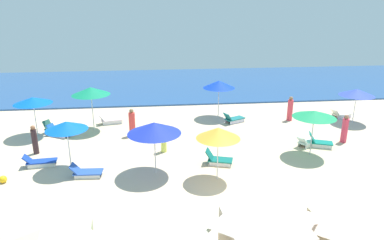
{
  "coord_description": "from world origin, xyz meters",
  "views": [
    {
      "loc": [
        -3.34,
        -11.69,
        7.64
      ],
      "look_at": [
        -1.18,
        8.1,
        0.98
      ],
      "focal_mm": 32.56,
      "sensor_mm": 36.0,
      "label": 1
    }
  ],
  "objects": [
    {
      "name": "umbrella_4",
      "position": [
        -7.52,
        4.18,
        2.23
      ],
      "size": [
        1.96,
        1.96,
        2.44
      ],
      "color": "silver",
      "rests_on": "ground_plane"
    },
    {
      "name": "lounge_chair_6_1",
      "position": [
        -9.64,
        9.26,
        0.29
      ],
      "size": [
        1.46,
        1.16,
        0.81
      ],
      "rotation": [
        0.0,
        0.0,
        1.05
      ],
      "color": "silver",
      "rests_on": "ground_plane"
    },
    {
      "name": "beachgoer_2",
      "position": [
        -4.79,
        8.39,
        0.8
      ],
      "size": [
        0.41,
        0.41,
        1.71
      ],
      "rotation": [
        0.0,
        0.0,
        3.23
      ],
      "color": "#E63F3B",
      "rests_on": "ground_plane"
    },
    {
      "name": "lounge_chair_4_1",
      "position": [
        -9.13,
        4.67,
        0.24
      ],
      "size": [
        1.58,
        0.69,
        0.62
      ],
      "rotation": [
        0.0,
        0.0,
        1.66
      ],
      "color": "silver",
      "rests_on": "ground_plane"
    },
    {
      "name": "ground_plane",
      "position": [
        0.0,
        0.0,
        0.0
      ],
      "size": [
        60.0,
        60.0,
        0.0
      ],
      "primitive_type": "plane",
      "color": "beige"
    },
    {
      "name": "ocean",
      "position": [
        0.0,
        22.32,
        0.06
      ],
      "size": [
        60.0,
        15.36,
        0.12
      ],
      "primitive_type": "cube",
      "color": "#264D89",
      "rests_on": "ground_plane"
    },
    {
      "name": "lounge_chair_7_0",
      "position": [
        5.73,
        5.51,
        0.29
      ],
      "size": [
        1.43,
        1.04,
        0.79
      ],
      "rotation": [
        0.0,
        0.0,
        1.2
      ],
      "color": "silver",
      "rests_on": "ground_plane"
    },
    {
      "name": "umbrella_7",
      "position": [
        4.76,
        4.54,
        2.26
      ],
      "size": [
        2.21,
        2.21,
        2.44
      ],
      "color": "silver",
      "rests_on": "ground_plane"
    },
    {
      "name": "beach_ball_0",
      "position": [
        -10.26,
        3.08,
        0.17
      ],
      "size": [
        0.34,
        0.34,
        0.34
      ],
      "primitive_type": "sphere",
      "color": "yellow",
      "rests_on": "ground_plane"
    },
    {
      "name": "lounge_chair_2_0",
      "position": [
        9.57,
        10.37,
        0.27
      ],
      "size": [
        1.54,
        0.98,
        0.66
      ],
      "rotation": [
        0.0,
        0.0,
        1.83
      ],
      "color": "silver",
      "rests_on": "ground_plane"
    },
    {
      "name": "umbrella_2",
      "position": [
        9.92,
        9.35,
        2.09
      ],
      "size": [
        2.26,
        2.26,
        2.31
      ],
      "color": "silver",
      "rests_on": "ground_plane"
    },
    {
      "name": "lounge_chair_5_0",
      "position": [
        1.86,
        10.15,
        0.27
      ],
      "size": [
        1.6,
        1.21,
        0.75
      ],
      "rotation": [
        0.0,
        0.0,
        2.03
      ],
      "color": "silver",
      "rests_on": "ground_plane"
    },
    {
      "name": "lounge_chair_1_0",
      "position": [
        -0.33,
        3.94,
        0.26
      ],
      "size": [
        1.46,
        1.02,
        0.74
      ],
      "rotation": [
        0.0,
        0.0,
        1.27
      ],
      "color": "silver",
      "rests_on": "ground_plane"
    },
    {
      "name": "lounge_chair_7_1",
      "position": [
        5.06,
        5.67,
        0.26
      ],
      "size": [
        1.45,
        1.15,
        0.65
      ],
      "rotation": [
        0.0,
        0.0,
        2.09
      ],
      "color": "silver",
      "rests_on": "ground_plane"
    },
    {
      "name": "umbrella_5",
      "position": [
        1.04,
        11.42,
        2.38
      ],
      "size": [
        2.2,
        2.2,
        2.64
      ],
      "color": "silver",
      "rests_on": "ground_plane"
    },
    {
      "name": "beachgoer_0",
      "position": [
        -9.79,
        6.27,
        0.77
      ],
      "size": [
        0.41,
        0.41,
        1.59
      ],
      "rotation": [
        0.0,
        0.0,
        2.5
      ],
      "color": "#362528",
      "rests_on": "ground_plane"
    },
    {
      "name": "umbrella_0",
      "position": [
        -7.3,
        9.78,
        2.52
      ],
      "size": [
        2.36,
        2.36,
        2.76
      ],
      "color": "silver",
      "rests_on": "ground_plane"
    },
    {
      "name": "lounge_chair_0_0",
      "position": [
        -6.39,
        10.84,
        0.27
      ],
      "size": [
        1.59,
        0.89,
        0.69
      ],
      "rotation": [
        0.0,
        0.0,
        1.76
      ],
      "color": "silver",
      "rests_on": "ground_plane"
    },
    {
      "name": "beachgoer_3",
      "position": [
        7.43,
        6.03,
        0.78
      ],
      "size": [
        0.46,
        0.46,
        1.66
      ],
      "rotation": [
        0.0,
        0.0,
        1.14
      ],
      "color": "#EA3B56",
      "rests_on": "ground_plane"
    },
    {
      "name": "beachgoer_1",
      "position": [
        5.8,
        10.21,
        0.79
      ],
      "size": [
        0.47,
        0.47,
        1.69
      ],
      "rotation": [
        0.0,
        0.0,
        3.54
      ],
      "color": "#E33F4D",
      "rests_on": "ground_plane"
    },
    {
      "name": "beachgoer_4",
      "position": [
        -2.97,
        5.78,
        0.72
      ],
      "size": [
        0.4,
        0.4,
        1.53
      ],
      "rotation": [
        0.0,
        0.0,
        1.16
      ],
      "color": "#E5F15F",
      "rests_on": "ground_plane"
    },
    {
      "name": "lounge_chair_4_0",
      "position": [
        -6.68,
        3.32,
        0.23
      ],
      "size": [
        1.47,
        0.72,
        0.62
      ],
      "rotation": [
        0.0,
        0.0,
        1.52
      ],
      "color": "silver",
      "rests_on": "ground_plane"
    },
    {
      "name": "umbrella_3",
      "position": [
        -3.44,
        3.29,
        2.28
      ],
      "size": [
        2.48,
        2.48,
        2.54
      ],
      "color": "silver",
      "rests_on": "ground_plane"
    },
    {
      "name": "umbrella_6",
      "position": [
        -10.55,
        9.02,
        2.22
      ],
      "size": [
        2.2,
        2.2,
        2.42
      ],
      "color": "silver",
      "rests_on": "ground_plane"
    },
    {
      "name": "umbrella_1",
      "position": [
        -0.65,
        2.41,
        2.25
      ],
      "size": [
        1.97,
        1.97,
        2.5
      ],
      "color": "silver",
      "rests_on": "ground_plane"
    },
    {
      "name": "lounge_chair_6_0",
      "position": [
        -9.27,
        8.83,
        0.24
      ],
      "size": [
        1.58,
        1.23,
        0.68
      ],
      "rotation": [
        0.0,
        0.0,
        1.05
      ],
      "color": "silver",
      "rests_on": "ground_plane"
    }
  ]
}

